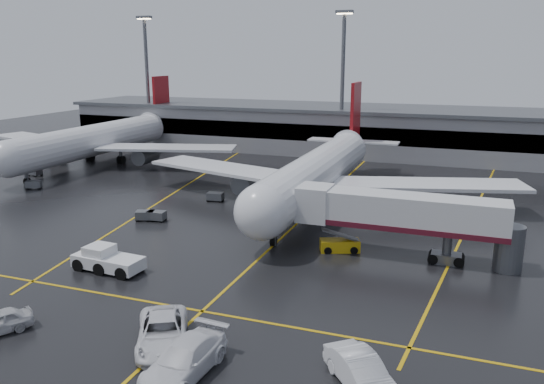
% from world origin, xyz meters
% --- Properties ---
extents(ground, '(220.00, 220.00, 0.00)m').
position_xyz_m(ground, '(0.00, 0.00, 0.00)').
color(ground, black).
rests_on(ground, ground).
extents(apron_line_centre, '(0.25, 90.00, 0.02)m').
position_xyz_m(apron_line_centre, '(0.00, 0.00, 0.01)').
color(apron_line_centre, gold).
rests_on(apron_line_centre, ground).
extents(apron_line_stop, '(60.00, 0.25, 0.02)m').
position_xyz_m(apron_line_stop, '(0.00, -22.00, 0.01)').
color(apron_line_stop, gold).
rests_on(apron_line_stop, ground).
extents(apron_line_left, '(9.99, 69.35, 0.02)m').
position_xyz_m(apron_line_left, '(-20.00, 10.00, 0.01)').
color(apron_line_left, gold).
rests_on(apron_line_left, ground).
extents(apron_line_right, '(7.57, 69.64, 0.02)m').
position_xyz_m(apron_line_right, '(18.00, 10.00, 0.01)').
color(apron_line_right, gold).
rests_on(apron_line_right, ground).
extents(terminal, '(122.00, 19.00, 8.60)m').
position_xyz_m(terminal, '(0.00, 47.93, 4.32)').
color(terminal, gray).
rests_on(terminal, ground).
extents(light_mast_left, '(3.00, 1.20, 25.45)m').
position_xyz_m(light_mast_left, '(-45.00, 42.00, 14.47)').
color(light_mast_left, '#595B60').
rests_on(light_mast_left, ground).
extents(light_mast_mid, '(3.00, 1.20, 25.45)m').
position_xyz_m(light_mast_mid, '(-5.00, 42.00, 14.47)').
color(light_mast_mid, '#595B60').
rests_on(light_mast_mid, ground).
extents(main_airliner, '(48.80, 45.60, 14.10)m').
position_xyz_m(main_airliner, '(0.00, 9.70, 4.21)').
color(main_airliner, silver).
rests_on(main_airliner, ground).
extents(second_airliner, '(48.80, 45.60, 14.10)m').
position_xyz_m(second_airliner, '(-42.00, 21.70, 4.21)').
color(second_airliner, silver).
rests_on(second_airliner, ground).
extents(jet_bridge, '(19.90, 3.40, 6.05)m').
position_xyz_m(jet_bridge, '(11.87, -6.00, 3.93)').
color(jet_bridge, silver).
rests_on(jet_bridge, ground).
extents(pushback_tractor, '(6.34, 3.04, 2.21)m').
position_xyz_m(pushback_tractor, '(-11.27, -17.85, 0.88)').
color(pushback_tractor, white).
rests_on(pushback_tractor, ground).
extents(belt_loader, '(3.97, 2.80, 2.32)m').
position_xyz_m(belt_loader, '(6.41, -6.31, 0.57)').
color(belt_loader, gold).
rests_on(belt_loader, ground).
extents(service_van_a, '(6.04, 7.41, 1.88)m').
position_xyz_m(service_van_a, '(-0.07, -27.19, 0.94)').
color(service_van_a, white).
rests_on(service_van_a, ground).
extents(service_van_b, '(3.21, 6.92, 1.96)m').
position_xyz_m(service_van_b, '(2.79, -29.53, 0.98)').
color(service_van_b, white).
rests_on(service_van_b, ground).
extents(service_van_c, '(5.25, 5.71, 1.90)m').
position_xyz_m(service_van_c, '(12.57, -27.24, 0.95)').
color(service_van_c, silver).
rests_on(service_van_c, ground).
extents(baggage_cart_a, '(2.11, 1.48, 1.12)m').
position_xyz_m(baggage_cart_a, '(-15.03, -3.93, 0.63)').
color(baggage_cart_a, '#595B60').
rests_on(baggage_cart_a, ground).
extents(baggage_cart_b, '(2.32, 1.90, 1.12)m').
position_xyz_m(baggage_cart_b, '(-16.29, -4.24, 0.63)').
color(baggage_cart_b, '#595B60').
rests_on(baggage_cart_b, ground).
extents(baggage_cart_c, '(2.16, 1.56, 1.12)m').
position_xyz_m(baggage_cart_c, '(-12.62, 6.01, 0.63)').
color(baggage_cart_c, '#595B60').
rests_on(baggage_cart_c, ground).
extents(baggage_cart_d, '(2.15, 1.55, 1.12)m').
position_xyz_m(baggage_cart_d, '(-45.23, 9.97, 0.63)').
color(baggage_cart_d, '#595B60').
rests_on(baggage_cart_d, ground).
extents(baggage_cart_e, '(2.38, 2.10, 1.12)m').
position_xyz_m(baggage_cart_e, '(-39.15, 3.26, 0.63)').
color(baggage_cart_e, '#595B60').
rests_on(baggage_cart_e, ground).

